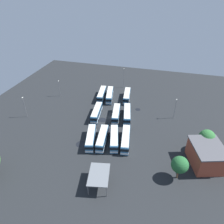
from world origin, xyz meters
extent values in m
plane|color=black|center=(0.00, 0.00, 0.00)|extent=(107.91, 107.91, 0.00)
cube|color=teal|center=(-13.52, -8.34, 1.77)|extent=(11.82, 4.20, 2.94)
cube|color=beige|center=(-13.52, -8.34, 3.31)|extent=(11.33, 3.93, 0.14)
cube|color=black|center=(-13.52, -8.34, 2.24)|extent=(11.88, 4.24, 0.94)
cube|color=silver|center=(-13.52, -8.34, 0.95)|extent=(11.88, 4.24, 0.59)
cube|color=black|center=(-7.79, -7.45, 2.34)|extent=(0.37, 1.99, 1.08)
cylinder|color=black|center=(-10.15, -6.68, 0.50)|extent=(1.03, 0.45, 1.00)
cylinder|color=black|center=(-9.80, -8.90, 0.50)|extent=(1.03, 0.45, 1.00)
cylinder|color=black|center=(-17.24, -7.78, 0.50)|extent=(1.03, 0.45, 1.00)
cylinder|color=black|center=(-16.90, -10.00, 0.50)|extent=(1.03, 0.45, 1.00)
cube|color=teal|center=(-14.14, -4.72, 1.77)|extent=(11.14, 5.01, 2.94)
cube|color=beige|center=(-14.14, -4.72, 3.31)|extent=(10.67, 4.72, 0.14)
cube|color=black|center=(-14.14, -4.72, 2.24)|extent=(11.20, 5.06, 0.94)
cube|color=silver|center=(-14.14, -4.72, 0.95)|extent=(11.20, 5.06, 0.59)
cube|color=black|center=(-8.85, -3.40, 2.34)|extent=(0.55, 1.96, 1.08)
cylinder|color=black|center=(-11.14, -2.81, 0.50)|extent=(1.04, 0.53, 1.00)
cylinder|color=black|center=(-10.60, -4.99, 0.50)|extent=(1.04, 0.53, 1.00)
cylinder|color=black|center=(-17.68, -4.44, 0.50)|extent=(1.04, 0.53, 1.00)
cylinder|color=black|center=(-17.14, -6.63, 0.50)|extent=(1.04, 0.53, 1.00)
cube|color=teal|center=(-15.06, -0.99, 1.77)|extent=(11.17, 3.84, 2.94)
cube|color=beige|center=(-15.06, -0.99, 3.31)|extent=(10.71, 3.59, 0.14)
cube|color=black|center=(-15.06, -0.99, 2.24)|extent=(11.23, 3.89, 0.94)
cube|color=silver|center=(-15.06, -0.99, 0.95)|extent=(11.23, 3.89, 0.59)
cube|color=black|center=(-9.62, -0.28, 2.34)|extent=(0.32, 2.00, 1.08)
cylinder|color=black|center=(-11.84, 0.56, 0.50)|extent=(1.03, 0.43, 1.00)
cylinder|color=black|center=(-11.55, -1.67, 0.50)|extent=(1.03, 0.43, 1.00)
cylinder|color=black|center=(-18.57, -0.32, 0.50)|extent=(1.03, 0.43, 1.00)
cylinder|color=black|center=(-18.28, -2.55, 0.50)|extent=(1.03, 0.43, 1.00)
cube|color=teal|center=(-15.82, 2.64, 1.77)|extent=(11.27, 5.07, 2.94)
cube|color=beige|center=(-15.82, 2.64, 3.31)|extent=(10.79, 4.77, 0.14)
cube|color=black|center=(-15.82, 2.64, 2.24)|extent=(11.33, 5.12, 0.94)
cube|color=silver|center=(-15.82, 2.64, 0.95)|extent=(11.33, 5.12, 0.59)
cube|color=black|center=(-10.47, 3.99, 2.34)|extent=(0.55, 1.96, 1.08)
cylinder|color=black|center=(-12.79, 4.57, 0.50)|extent=(1.04, 0.54, 1.00)
cylinder|color=black|center=(-12.24, 2.39, 0.50)|extent=(1.04, 0.54, 1.00)
cylinder|color=black|center=(-19.40, 2.90, 0.50)|extent=(1.04, 0.54, 1.00)
cylinder|color=black|center=(-18.85, 0.72, 0.50)|extent=(1.04, 0.54, 1.00)
cube|color=teal|center=(0.97, -5.81, 1.77)|extent=(11.64, 4.64, 2.94)
cube|color=beige|center=(0.97, -5.81, 3.31)|extent=(11.16, 4.35, 0.14)
cube|color=black|center=(0.97, -5.81, 2.24)|extent=(11.71, 4.68, 0.94)
cube|color=silver|center=(0.97, -5.81, 0.95)|extent=(11.71, 4.68, 0.59)
cube|color=black|center=(6.56, -4.69, 2.34)|extent=(0.45, 1.98, 1.08)
cylinder|color=black|center=(4.21, -4.01, 0.50)|extent=(1.04, 0.49, 1.00)
cylinder|color=black|center=(4.65, -6.22, 0.50)|extent=(1.04, 0.49, 1.00)
cylinder|color=black|center=(-2.72, -5.39, 0.50)|extent=(1.04, 0.49, 1.00)
cylinder|color=black|center=(-2.27, -7.60, 0.50)|extent=(1.04, 0.49, 1.00)
cube|color=teal|center=(0.06, -1.73, 1.77)|extent=(10.94, 4.12, 2.94)
cube|color=beige|center=(0.06, -1.73, 3.31)|extent=(10.49, 3.86, 0.14)
cube|color=black|center=(0.06, -1.73, 2.24)|extent=(11.00, 4.16, 0.94)
cube|color=silver|center=(0.06, -1.73, 0.95)|extent=(11.00, 4.16, 0.59)
cube|color=black|center=(5.34, -0.88, 2.34)|extent=(0.38, 1.99, 1.08)
cylinder|color=black|center=(3.15, -0.10, 0.50)|extent=(1.03, 0.46, 1.00)
cylinder|color=black|center=(3.51, -2.32, 0.50)|extent=(1.03, 0.46, 1.00)
cylinder|color=black|center=(-3.39, -1.15, 0.50)|extent=(1.03, 0.46, 1.00)
cylinder|color=black|center=(-3.03, -3.37, 0.50)|extent=(1.03, 0.46, 1.00)
cube|color=teal|center=(-1.04, 5.66, 1.77)|extent=(11.46, 3.81, 2.94)
cube|color=beige|center=(-1.04, 5.66, 3.31)|extent=(10.99, 3.56, 0.14)
cube|color=black|center=(-1.04, 5.66, 2.24)|extent=(11.52, 3.85, 0.94)
cube|color=silver|center=(-1.04, 5.66, 0.95)|extent=(11.52, 3.85, 0.59)
cube|color=black|center=(4.55, 6.35, 2.34)|extent=(0.31, 2.00, 1.08)
cylinder|color=black|center=(2.28, 7.20, 0.50)|extent=(1.03, 0.42, 1.00)
cylinder|color=black|center=(2.56, 4.97, 0.50)|extent=(1.03, 0.42, 1.00)
cylinder|color=black|center=(-4.64, 6.35, 0.50)|extent=(1.03, 0.42, 1.00)
cylinder|color=black|center=(-4.36, 4.11, 0.50)|extent=(1.03, 0.42, 1.00)
cube|color=teal|center=(15.18, -2.78, 1.77)|extent=(11.08, 3.82, 2.94)
cube|color=beige|center=(15.18, -2.78, 3.31)|extent=(10.63, 3.57, 0.14)
cube|color=black|center=(15.18, -2.78, 2.24)|extent=(11.14, 3.86, 0.94)
cube|color=silver|center=(15.18, -2.78, 0.95)|extent=(11.14, 3.86, 0.59)
cube|color=black|center=(20.57, -2.08, 2.34)|extent=(0.32, 2.00, 1.08)
cylinder|color=black|center=(18.37, -1.23, 0.50)|extent=(1.03, 0.43, 1.00)
cylinder|color=black|center=(18.66, -3.46, 0.50)|extent=(1.03, 0.43, 1.00)
cylinder|color=black|center=(11.70, -2.09, 0.50)|extent=(1.03, 0.43, 1.00)
cylinder|color=black|center=(11.98, -4.33, 0.50)|extent=(1.03, 0.43, 1.00)
cube|color=teal|center=(13.87, 4.68, 1.77)|extent=(11.94, 4.69, 2.94)
cube|color=beige|center=(13.87, 4.68, 3.31)|extent=(11.44, 4.40, 0.14)
cube|color=black|center=(13.87, 4.68, 2.24)|extent=(12.00, 4.73, 0.94)
cube|color=silver|center=(13.87, 4.68, 0.95)|extent=(12.00, 4.73, 0.59)
cube|color=black|center=(19.61, 5.82, 2.34)|extent=(0.45, 1.98, 1.08)
cylinder|color=black|center=(17.21, 6.49, 0.50)|extent=(1.04, 0.49, 1.00)
cylinder|color=black|center=(17.65, 4.28, 0.50)|extent=(1.04, 0.49, 1.00)
cylinder|color=black|center=(10.10, 5.07, 0.50)|extent=(1.04, 0.49, 1.00)
cylinder|color=black|center=(10.54, 2.86, 0.50)|extent=(1.04, 0.49, 1.00)
cube|color=teal|center=(13.64, 8.26, 1.77)|extent=(11.68, 4.02, 2.94)
cube|color=beige|center=(13.64, 8.26, 3.31)|extent=(11.19, 3.77, 0.14)
cube|color=black|center=(13.64, 8.26, 2.24)|extent=(11.74, 4.07, 0.94)
cube|color=silver|center=(13.64, 8.26, 0.95)|extent=(11.74, 4.07, 0.59)
cube|color=black|center=(19.31, 9.06, 2.34)|extent=(0.34, 2.00, 1.08)
cylinder|color=black|center=(16.99, 9.87, 0.50)|extent=(1.03, 0.44, 1.00)
cylinder|color=black|center=(17.31, 7.64, 0.50)|extent=(1.03, 0.44, 1.00)
cylinder|color=black|center=(9.97, 8.88, 0.50)|extent=(1.03, 0.44, 1.00)
cylinder|color=black|center=(10.28, 6.65, 0.50)|extent=(1.03, 0.44, 1.00)
cube|color=#99422D|center=(-16.00, -32.11, 3.02)|extent=(11.84, 10.55, 6.03)
cube|color=#4C4C51|center=(-16.00, -32.11, 6.21)|extent=(12.55, 11.19, 0.36)
cube|color=black|center=(-11.25, -30.65, 1.10)|extent=(0.59, 1.74, 2.20)
cube|color=slate|center=(-30.83, -5.10, 3.70)|extent=(8.39, 6.44, 0.20)
cylinder|color=#59595B|center=(-27.83, -2.23, 1.80)|extent=(0.20, 0.20, 3.60)
cylinder|color=#59595B|center=(-26.99, -6.67, 1.80)|extent=(0.20, 0.20, 3.60)
cylinder|color=#59595B|center=(-34.68, -3.53, 1.80)|extent=(0.20, 0.20, 3.60)
cylinder|color=#59595B|center=(-33.83, -7.97, 1.80)|extent=(0.20, 0.20, 3.60)
cylinder|color=slate|center=(-8.36, 31.54, 4.14)|extent=(0.16, 0.16, 8.27)
cube|color=silver|center=(-8.36, 31.54, 8.45)|extent=(0.56, 0.28, 0.20)
cylinder|color=slate|center=(10.32, 26.90, 3.62)|extent=(0.16, 0.16, 7.23)
cube|color=silver|center=(10.32, 26.90, 7.41)|extent=(0.56, 0.28, 0.20)
cylinder|color=slate|center=(5.60, -23.00, 3.93)|extent=(0.16, 0.16, 7.86)
cube|color=silver|center=(5.60, -23.00, 8.04)|extent=(0.56, 0.28, 0.20)
cylinder|color=slate|center=(26.44, 1.24, 4.72)|extent=(0.16, 0.16, 9.44)
cube|color=silver|center=(26.44, 1.24, 9.62)|extent=(0.56, 0.28, 0.20)
cylinder|color=brown|center=(-10.31, -32.36, 1.57)|extent=(0.44, 0.44, 3.15)
sphere|color=#2D6B33|center=(-10.31, -32.36, 5.19)|extent=(4.81, 4.81, 4.81)
cylinder|color=brown|center=(-23.38, -24.57, 1.51)|extent=(0.44, 0.44, 3.02)
sphere|color=#235B2D|center=(-23.38, -24.57, 4.94)|extent=(4.50, 4.50, 4.50)
cylinder|color=black|center=(8.04, -8.91, 0.00)|extent=(2.12, 2.12, 0.01)
cylinder|color=black|center=(-8.36, -0.99, 0.00)|extent=(3.03, 3.03, 0.01)
cylinder|color=black|center=(-2.81, 2.89, 0.00)|extent=(3.11, 3.11, 0.01)
cylinder|color=black|center=(-17.68, 5.51, 0.00)|extent=(3.18, 3.18, 0.01)
camera|label=1|loc=(-64.17, -17.59, 45.33)|focal=33.43mm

